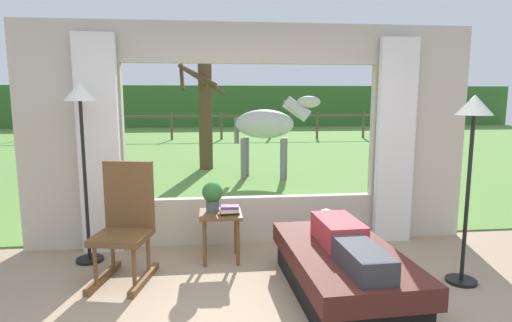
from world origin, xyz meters
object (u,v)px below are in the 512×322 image
pasture_tree (204,109)px  rocking_chair (126,223)px  reclining_person (345,239)px  floor_lamp_right (472,133)px  side_table (221,221)px  horse (268,125)px  book_stack (229,210)px  recliner_sofa (342,271)px  potted_plant (213,195)px  floor_lamp_left (81,119)px

pasture_tree → rocking_chair: bearing=-96.5°
reclining_person → floor_lamp_right: floor_lamp_right is taller
side_table → horse: (1.13, 4.45, 0.73)m
side_table → pasture_tree: 5.86m
floor_lamp_right → horse: bearing=101.9°
side_table → book_stack: (0.09, -0.06, 0.14)m
recliner_sofa → rocking_chair: rocking_chair is taller
potted_plant → horse: horse is taller
floor_lamp_left → horse: bearing=59.8°
side_table → potted_plant: size_ratio=1.63×
reclining_person → book_stack: 1.31m
recliner_sofa → pasture_tree: 6.91m
side_table → book_stack: size_ratio=2.42×
book_stack → floor_lamp_right: (2.14, -0.74, 0.85)m
recliner_sofa → pasture_tree: bearing=98.0°
reclining_person → pasture_tree: pasture_tree is taller
side_table → pasture_tree: bearing=92.1°
book_stack → floor_lamp_left: (-1.48, 0.19, 0.94)m
reclining_person → floor_lamp_right: size_ratio=0.82×
floor_lamp_right → side_table: bearing=160.2°
reclining_person → rocking_chair: size_ratio=1.28×
side_table → pasture_tree: (-0.22, 5.76, 1.04)m
reclining_person → book_stack: reclining_person is taller
rocking_chair → side_table: size_ratio=2.15×
horse → reclining_person: bearing=16.7°
side_table → potted_plant: potted_plant is taller
rocking_chair → side_table: (0.91, 0.34, -0.12)m
rocking_chair → book_stack: (1.00, 0.28, 0.02)m
recliner_sofa → floor_lamp_left: floor_lamp_left is taller
horse → pasture_tree: pasture_tree is taller
book_stack → floor_lamp_right: 2.42m
pasture_tree → floor_lamp_right: bearing=-69.6°
side_table → reclining_person: bearing=-42.9°
rocking_chair → side_table: 0.98m
book_stack → horse: horse is taller
rocking_chair → floor_lamp_right: (3.14, -0.46, 0.86)m
book_stack → reclining_person: bearing=-43.7°
rocking_chair → horse: size_ratio=0.62×
floor_lamp_left → horse: (2.52, 4.33, -0.35)m
rocking_chair → pasture_tree: (0.69, 6.10, 0.92)m
side_table → floor_lamp_left: 1.76m
rocking_chair → floor_lamp_right: floor_lamp_right is taller
recliner_sofa → floor_lamp_right: floor_lamp_right is taller
recliner_sofa → horse: horse is taller
book_stack → horse: 4.67m
rocking_chair → floor_lamp_left: (-0.48, 0.46, 0.96)m
rocking_chair → potted_plant: bearing=37.8°
rocking_chair → horse: (2.03, 4.79, 0.61)m
potted_plant → reclining_person: bearing=-42.5°
horse → pasture_tree: size_ratio=0.65×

